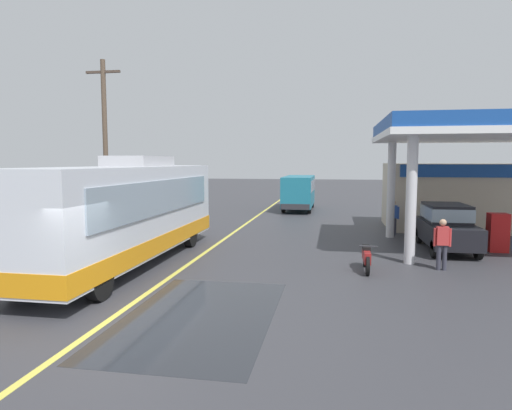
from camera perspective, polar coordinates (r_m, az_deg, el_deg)
ground at (r=29.60m, az=0.50°, el=-1.18°), size 120.00×120.00×0.00m
lane_divider_stripe at (r=24.72m, az=-1.42°, el=-2.51°), size 0.16×50.00×0.01m
wet_puddle_patch at (r=10.46m, az=-7.24°, el=-13.91°), size 3.31×5.72×0.01m
coach_bus_main at (r=15.63m, az=-16.17°, el=-1.12°), size 2.60×11.04×3.69m
gas_station_roadside at (r=23.44m, az=25.59°, el=2.94°), size 9.10×11.95×5.10m
car_at_pump at (r=19.04m, az=23.26°, el=-2.33°), size 1.70×4.20×1.82m
minibus_opposing_lane at (r=32.11m, az=5.53°, el=1.96°), size 2.04×6.13×2.44m
motorcycle_parked_forecourt at (r=14.73m, az=14.00°, el=-6.50°), size 0.55×1.80×0.92m
pedestrian_near_pump at (r=15.47m, az=22.83°, el=-4.36°), size 0.55×0.22×1.66m
pedestrian_by_shop at (r=22.04m, az=17.22°, el=-1.32°), size 0.55×0.22×1.66m
utility_pole_roadside at (r=23.70m, az=-18.80°, el=7.59°), size 1.80×0.24×8.51m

